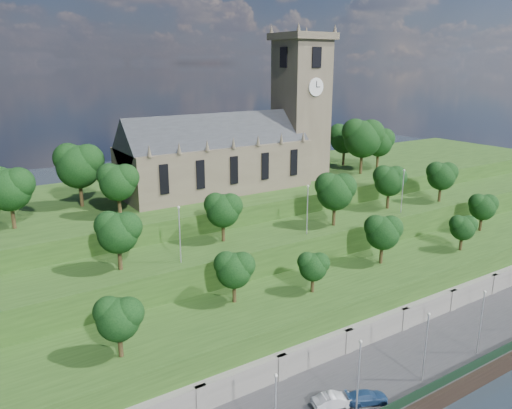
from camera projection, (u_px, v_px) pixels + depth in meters
ground at (451, 402)px, 55.05m from camera, size 320.00×320.00×0.00m
promenade at (409, 367)px, 59.62m from camera, size 160.00×12.00×2.00m
quay_wall at (452, 393)px, 54.71m from camera, size 160.00×0.50×2.20m
fence at (449, 378)px, 54.82m from camera, size 160.00×0.10×1.20m
retaining_wall at (373, 334)px, 64.03m from camera, size 160.00×2.10×5.00m
embankment_lower at (341, 305)px, 68.49m from camera, size 160.00×12.00×8.00m
embankment_upper at (293, 265)px, 76.83m from camera, size 160.00×10.00×12.00m
hilltop at (226, 221)px, 93.38m from camera, size 160.00×32.00×15.00m
church at (240, 144)px, 86.46m from camera, size 38.60×12.35×27.60m
trees_lower at (356, 244)px, 67.68m from camera, size 69.70×8.35×7.27m
trees_upper at (323, 193)px, 75.47m from camera, size 63.57×8.10×8.25m
trees_hilltop at (260, 150)px, 87.34m from camera, size 75.46×15.53×10.80m
lamp_posts_promenade at (426, 342)px, 54.17m from camera, size 60.36×0.36×8.33m
lamp_posts_upper at (307, 206)px, 71.61m from camera, size 40.36×0.36×7.37m
car_middle at (334, 400)px, 51.06m from camera, size 4.71×2.75×1.47m
car_right at (367, 397)px, 51.70m from camera, size 4.82×3.47×1.30m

